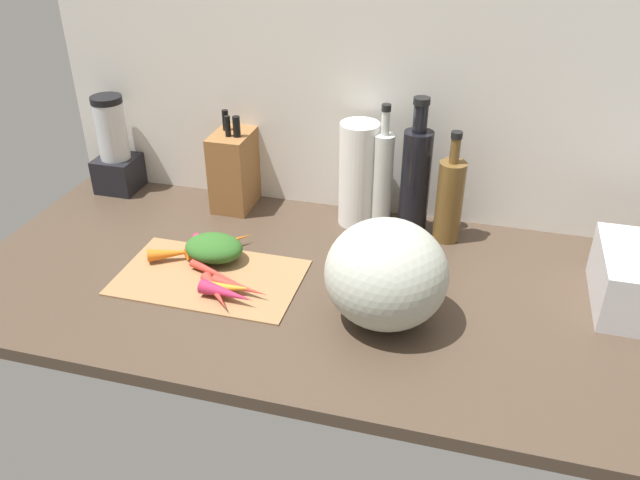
{
  "coord_description": "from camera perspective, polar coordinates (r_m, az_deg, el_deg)",
  "views": [
    {
      "loc": [
        30.38,
        -119.89,
        84.25
      ],
      "look_at": [
        -1.42,
        -2.98,
        12.56
      ],
      "focal_mm": 36.42,
      "sensor_mm": 36.0,
      "label": 1
    }
  ],
  "objects": [
    {
      "name": "ground_plane",
      "position": [
        1.5,
        0.82,
        -4.13
      ],
      "size": [
        170.0,
        80.0,
        3.0
      ],
      "primitive_type": "cube",
      "color": "#47382B"
    },
    {
      "name": "wall_back",
      "position": [
        1.7,
        4.22,
        11.94
      ],
      "size": [
        170.0,
        3.0,
        60.0
      ],
      "primitive_type": "cube",
      "color": "silver",
      "rests_on": "ground_plane"
    },
    {
      "name": "cutting_board",
      "position": [
        1.53,
        -9.67,
        -3.18
      ],
      "size": [
        42.17,
        25.83,
        0.8
      ],
      "primitive_type": "cube",
      "color": "#997047",
      "rests_on": "ground_plane"
    },
    {
      "name": "carrot_0",
      "position": [
        1.43,
        -8.18,
        -4.65
      ],
      "size": [
        13.36,
        5.56,
        3.44
      ],
      "primitive_type": "cone",
      "rotation": [
        0.0,
        1.57,
        -0.17
      ],
      "color": "#B2264C",
      "rests_on": "cutting_board"
    },
    {
      "name": "carrot_1",
      "position": [
        1.45,
        -7.02,
        -4.15
      ],
      "size": [
        14.04,
        5.0,
        2.59
      ],
      "primitive_type": "cone",
      "rotation": [
        0.0,
        1.57,
        -0.18
      ],
      "color": "red",
      "rests_on": "cutting_board"
    },
    {
      "name": "carrot_2",
      "position": [
        1.59,
        -12.78,
        -1.15
      ],
      "size": [
        12.11,
        7.89,
        3.09
      ],
      "primitive_type": "cone",
      "rotation": [
        0.0,
        1.57,
        0.44
      ],
      "color": "orange",
      "rests_on": "cutting_board"
    },
    {
      "name": "carrot_3",
      "position": [
        1.45,
        -8.05,
        -4.18
      ],
      "size": [
        11.89,
        5.24,
        3.09
      ],
      "primitive_type": "cone",
      "rotation": [
        0.0,
        1.57,
        0.19
      ],
      "color": "orange",
      "rests_on": "cutting_board"
    },
    {
      "name": "carrot_4",
      "position": [
        1.44,
        -9.15,
        -4.55
      ],
      "size": [
        10.98,
        11.74,
        2.63
      ],
      "primitive_type": "cone",
      "rotation": [
        0.0,
        1.57,
        -0.84
      ],
      "color": "red",
      "rests_on": "cutting_board"
    },
    {
      "name": "carrot_5",
      "position": [
        1.62,
        -9.27,
        -0.45
      ],
      "size": [
        13.23,
        7.06,
        2.4
      ],
      "primitive_type": "cone",
      "rotation": [
        0.0,
        1.57,
        -0.37
      ],
      "color": "#B2264C",
      "rests_on": "cutting_board"
    },
    {
      "name": "carrot_6",
      "position": [
        1.5,
        -8.85,
        -3.06
      ],
      "size": [
        16.93,
        8.3,
        2.02
      ],
      "primitive_type": "cone",
      "rotation": [
        0.0,
        1.57,
        -0.38
      ],
      "color": "red",
      "rests_on": "cutting_board"
    },
    {
      "name": "carrot_7",
      "position": [
        1.61,
        -8.79,
        -0.37
      ],
      "size": [
        13.91,
        15.12,
        2.89
      ],
      "primitive_type": "cone",
      "rotation": [
        0.0,
        1.57,
        0.84
      ],
      "color": "orange",
      "rests_on": "cutting_board"
    },
    {
      "name": "carrot_greens_pile",
      "position": [
        1.57,
        -9.3,
        -0.69
      ],
      "size": [
        14.14,
        10.88,
        5.98
      ],
      "primitive_type": "ellipsoid",
      "color": "#2D6023",
      "rests_on": "cutting_board"
    },
    {
      "name": "winter_squash",
      "position": [
        1.32,
        5.83,
        -3.0
      ],
      "size": [
        25.29,
        24.08,
        22.91
      ],
      "primitive_type": "ellipsoid",
      "color": "#B2B7A8",
      "rests_on": "ground_plane"
    },
    {
      "name": "knife_block",
      "position": [
        1.79,
        -7.55,
        6.17
      ],
      "size": [
        9.89,
        14.51,
        26.78
      ],
      "color": "#8E5E33",
      "rests_on": "ground_plane"
    },
    {
      "name": "blender_appliance",
      "position": [
        1.96,
        -17.58,
        7.5
      ],
      "size": [
        11.3,
        11.3,
        28.0
      ],
      "color": "black",
      "rests_on": "ground_plane"
    },
    {
      "name": "paper_towel_roll",
      "position": [
        1.68,
        3.24,
        5.79
      ],
      "size": [
        10.01,
        10.01,
        27.69
      ],
      "primitive_type": "cylinder",
      "color": "white",
      "rests_on": "ground_plane"
    },
    {
      "name": "bottle_0",
      "position": [
        1.66,
        5.51,
        5.25
      ],
      "size": [
        5.14,
        5.14,
        33.61
      ],
      "color": "silver",
      "rests_on": "ground_plane"
    },
    {
      "name": "bottle_1",
      "position": [
        1.64,
        8.38,
        5.33
      ],
      "size": [
        7.35,
        7.35,
        35.88
      ],
      "color": "black",
      "rests_on": "ground_plane"
    },
    {
      "name": "bottle_2",
      "position": [
        1.64,
        11.31,
        3.53
      ],
      "size": [
        6.73,
        6.73,
        28.93
      ],
      "color": "brown",
      "rests_on": "ground_plane"
    }
  ]
}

